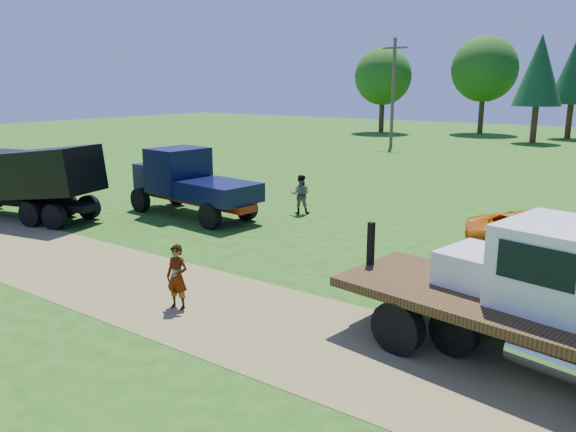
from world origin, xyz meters
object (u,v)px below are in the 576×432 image
Objects in this scene: navy_truck at (188,182)px; orange_pickup at (553,237)px; black_dump_truck at (25,178)px; spectator_a at (177,277)px; flatbed_trailer at (564,331)px; white_semi_tractor at (560,297)px.

navy_truck is 13.69m from orange_pickup.
black_dump_truck is 12.11m from spectator_a.
flatbed_trailer is at bearing -17.25° from black_dump_truck.
orange_pickup is 7.88m from flatbed_trailer.
black_dump_truck is at bearing -132.29° from navy_truck.
flatbed_trailer is 8.32m from spectator_a.
black_dump_truck is at bearing -175.52° from flatbed_trailer.
white_semi_tractor is 0.67m from flatbed_trailer.
spectator_a is (-8.15, -1.69, -0.17)m from flatbed_trailer.
orange_pickup is 11.45m from spectator_a.
black_dump_truck is 19.32m from orange_pickup.
navy_truck reaches higher than spectator_a.
navy_truck is 1.25× the size of orange_pickup.
black_dump_truck is 6.34m from navy_truck.
white_semi_tractor is 15.79m from navy_truck.
flatbed_trailer is at bearing 1.92° from spectator_a.
orange_pickup is 0.57× the size of flatbed_trailer.
navy_truck reaches higher than orange_pickup.
navy_truck reaches higher than flatbed_trailer.
flatbed_trailer is at bearing -55.80° from white_semi_tractor.
navy_truck is 10.09m from spectator_a.
white_semi_tractor is at bearing 5.26° from spectator_a.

